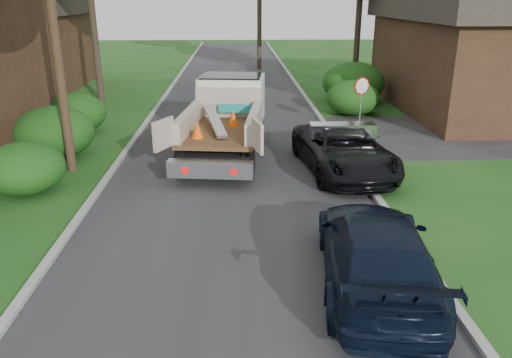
{
  "coord_description": "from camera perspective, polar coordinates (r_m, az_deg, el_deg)",
  "views": [
    {
      "loc": [
        0.06,
        -11.17,
        5.49
      ],
      "look_at": [
        0.54,
        0.59,
        1.2
      ],
      "focal_mm": 35.0,
      "sensor_mm": 36.0,
      "label": 1
    }
  ],
  "objects": [
    {
      "name": "house_left_far",
      "position": [
        35.92,
        -25.33,
        14.31
      ],
      "size": [
        7.56,
        7.56,
        6.0
      ],
      "color": "#392017",
      "rests_on": "ground"
    },
    {
      "name": "house_right",
      "position": [
        28.4,
        25.54,
        13.45
      ],
      "size": [
        9.72,
        12.96,
        6.2
      ],
      "rotation": [
        0.0,
        0.0,
        1.57
      ],
      "color": "#392017",
      "rests_on": "ground"
    },
    {
      "name": "hedge_right_b",
      "position": [
        28.27,
        11.07,
        10.75
      ],
      "size": [
        3.38,
        3.38,
        2.21
      ],
      "primitive_type": "ellipsoid",
      "color": "#0E3C0F",
      "rests_on": "ground"
    },
    {
      "name": "stop_sign",
      "position": [
        21.14,
        11.95,
        9.5
      ],
      "size": [
        0.71,
        0.32,
        2.48
      ],
      "color": "slate",
      "rests_on": "ground"
    },
    {
      "name": "black_pickup",
      "position": [
        16.75,
        9.99,
        3.32
      ],
      "size": [
        3.06,
        5.69,
        1.52
      ],
      "primitive_type": "imported",
      "rotation": [
        0.0,
        0.0,
        0.1
      ],
      "color": "black",
      "rests_on": "ground"
    },
    {
      "name": "curb_right",
      "position": [
        22.23,
        8.26,
        5.69
      ],
      "size": [
        0.2,
        90.0,
        0.12
      ],
      "primitive_type": "cube",
      "color": "#9E9E99",
      "rests_on": "ground"
    },
    {
      "name": "road",
      "position": [
        21.87,
        -2.42,
        5.49
      ],
      "size": [
        8.0,
        90.0,
        0.02
      ],
      "primitive_type": "cube",
      "color": "#28282B",
      "rests_on": "ground"
    },
    {
      "name": "flatbed_truck",
      "position": [
        18.99,
        -3.22,
        7.65
      ],
      "size": [
        3.65,
        7.21,
        2.63
      ],
      "rotation": [
        0.0,
        0.0,
        -0.12
      ],
      "color": "black",
      "rests_on": "ground"
    },
    {
      "name": "navy_suv",
      "position": [
        10.25,
        13.55,
        -8.07
      ],
      "size": [
        2.78,
        5.47,
        1.52
      ],
      "primitive_type": "imported",
      "rotation": [
        0.0,
        0.0,
        3.01
      ],
      "color": "black",
      "rests_on": "ground"
    },
    {
      "name": "hedge_right_a",
      "position": [
        25.27,
        10.98,
        9.1
      ],
      "size": [
        2.6,
        2.6,
        1.7
      ],
      "primitive_type": "ellipsoid",
      "color": "#0E3C0F",
      "rests_on": "ground"
    },
    {
      "name": "hedge_left_b",
      "position": [
        19.39,
        -22.11,
        4.97
      ],
      "size": [
        2.86,
        2.86,
        1.87
      ],
      "primitive_type": "ellipsoid",
      "color": "#0E3C0F",
      "rests_on": "ground"
    },
    {
      "name": "curb_left",
      "position": [
        22.25,
        -13.09,
        5.39
      ],
      "size": [
        0.2,
        90.0,
        0.12
      ],
      "primitive_type": "cube",
      "color": "#9E9E99",
      "rests_on": "ground"
    },
    {
      "name": "hedge_left_c",
      "position": [
        22.74,
        -19.99,
        7.06
      ],
      "size": [
        2.6,
        2.6,
        1.7
      ],
      "primitive_type": "ellipsoid",
      "color": "#0E3C0F",
      "rests_on": "ground"
    },
    {
      "name": "ground",
      "position": [
        12.45,
        -2.38,
        -6.16
      ],
      "size": [
        120.0,
        120.0,
        0.0
      ],
      "primitive_type": "plane",
      "color": "#184E16",
      "rests_on": "ground"
    },
    {
      "name": "utility_pole",
      "position": [
        17.08,
        -22.35,
        17.56
      ],
      "size": [
        2.42,
        1.25,
        10.0
      ],
      "color": "#382619",
      "rests_on": "ground"
    },
    {
      "name": "hedge_left_a",
      "position": [
        16.2,
        -24.95,
        1.15
      ],
      "size": [
        2.34,
        2.34,
        1.53
      ],
      "primitive_type": "ellipsoid",
      "color": "#0E3C0F",
      "rests_on": "ground"
    }
  ]
}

